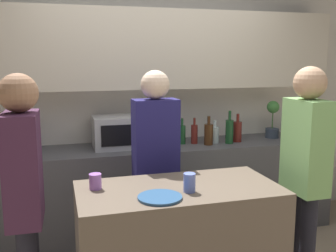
{
  "coord_description": "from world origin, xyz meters",
  "views": [
    {
      "loc": [
        -0.91,
        -2.21,
        1.74
      ],
      "look_at": [
        -0.2,
        0.3,
        1.29
      ],
      "focal_mm": 42.0,
      "sensor_mm": 36.0,
      "label": 1
    }
  ],
  "objects_px": {
    "bottle_5": "(237,131)",
    "person_right": "(305,165)",
    "cup_1": "(95,181)",
    "person_center": "(156,158)",
    "bottle_0": "(182,134)",
    "bottle_4": "(229,131)",
    "bottle_2": "(209,134)",
    "plate_on_island": "(160,197)",
    "bottle_1": "(194,134)",
    "toaster": "(19,143)",
    "potted_plant": "(273,119)",
    "bottle_3": "(215,134)",
    "microwave": "(121,132)",
    "person_left": "(25,191)",
    "cup_0": "(189,183)"
  },
  "relations": [
    {
      "from": "toaster",
      "to": "bottle_3",
      "type": "relative_size",
      "value": 1.15
    },
    {
      "from": "microwave",
      "to": "bottle_1",
      "type": "distance_m",
      "value": 0.73
    },
    {
      "from": "microwave",
      "to": "bottle_2",
      "type": "xyz_separation_m",
      "value": [
        0.84,
        -0.14,
        -0.04
      ]
    },
    {
      "from": "potted_plant",
      "to": "cup_0",
      "type": "distance_m",
      "value": 2.08
    },
    {
      "from": "bottle_3",
      "to": "person_left",
      "type": "xyz_separation_m",
      "value": [
        -1.71,
        -1.29,
        -0.0
      ]
    },
    {
      "from": "toaster",
      "to": "bottle_3",
      "type": "height_order",
      "value": "bottle_3"
    },
    {
      "from": "toaster",
      "to": "person_center",
      "type": "relative_size",
      "value": 0.16
    },
    {
      "from": "bottle_1",
      "to": "bottle_2",
      "type": "xyz_separation_m",
      "value": [
        0.11,
        -0.09,
        0.01
      ]
    },
    {
      "from": "bottle_2",
      "to": "bottle_3",
      "type": "bearing_deg",
      "value": 36.29
    },
    {
      "from": "person_left",
      "to": "cup_1",
      "type": "bearing_deg",
      "value": 102.89
    },
    {
      "from": "bottle_1",
      "to": "plate_on_island",
      "type": "bearing_deg",
      "value": -116.48
    },
    {
      "from": "plate_on_island",
      "to": "person_left",
      "type": "distance_m",
      "value": 0.78
    },
    {
      "from": "bottle_5",
      "to": "person_center",
      "type": "relative_size",
      "value": 0.17
    },
    {
      "from": "microwave",
      "to": "potted_plant",
      "type": "bearing_deg",
      "value": 0.05
    },
    {
      "from": "cup_0",
      "to": "toaster",
      "type": "bearing_deg",
      "value": 126.25
    },
    {
      "from": "bottle_1",
      "to": "person_center",
      "type": "bearing_deg",
      "value": -127.77
    },
    {
      "from": "bottle_2",
      "to": "plate_on_island",
      "type": "height_order",
      "value": "bottle_2"
    },
    {
      "from": "microwave",
      "to": "bottle_1",
      "type": "xyz_separation_m",
      "value": [
        0.73,
        -0.05,
        -0.05
      ]
    },
    {
      "from": "bottle_2",
      "to": "person_left",
      "type": "bearing_deg",
      "value": -142.99
    },
    {
      "from": "bottle_3",
      "to": "person_center",
      "type": "xyz_separation_m",
      "value": [
        -0.79,
        -0.73,
        -0.01
      ]
    },
    {
      "from": "person_left",
      "to": "person_right",
      "type": "relative_size",
      "value": 0.98
    },
    {
      "from": "bottle_5",
      "to": "cup_1",
      "type": "height_order",
      "value": "bottle_5"
    },
    {
      "from": "bottle_5",
      "to": "cup_1",
      "type": "distance_m",
      "value": 1.95
    },
    {
      "from": "plate_on_island",
      "to": "person_center",
      "type": "relative_size",
      "value": 0.16
    },
    {
      "from": "toaster",
      "to": "bottle_0",
      "type": "distance_m",
      "value": 1.52
    },
    {
      "from": "potted_plant",
      "to": "bottle_3",
      "type": "height_order",
      "value": "potted_plant"
    },
    {
      "from": "potted_plant",
      "to": "person_left",
      "type": "bearing_deg",
      "value": -150.45
    },
    {
      "from": "person_center",
      "to": "person_right",
      "type": "relative_size",
      "value": 0.98
    },
    {
      "from": "cup_1",
      "to": "person_right",
      "type": "bearing_deg",
      "value": -4.13
    },
    {
      "from": "bottle_3",
      "to": "person_right",
      "type": "xyz_separation_m",
      "value": [
        0.13,
        -1.31,
        0.02
      ]
    },
    {
      "from": "bottle_1",
      "to": "person_right",
      "type": "height_order",
      "value": "person_right"
    },
    {
      "from": "toaster",
      "to": "bottle_2",
      "type": "bearing_deg",
      "value": -4.61
    },
    {
      "from": "bottle_1",
      "to": "bottle_3",
      "type": "distance_m",
      "value": 0.21
    },
    {
      "from": "toaster",
      "to": "person_right",
      "type": "bearing_deg",
      "value": -34.97
    },
    {
      "from": "person_right",
      "to": "bottle_0",
      "type": "bearing_deg",
      "value": 18.42
    },
    {
      "from": "toaster",
      "to": "bottle_2",
      "type": "xyz_separation_m",
      "value": [
        1.75,
        -0.14,
        0.02
      ]
    },
    {
      "from": "bottle_1",
      "to": "bottle_4",
      "type": "distance_m",
      "value": 0.35
    },
    {
      "from": "cup_1",
      "to": "person_center",
      "type": "distance_m",
      "value": 0.69
    },
    {
      "from": "bottle_4",
      "to": "person_right",
      "type": "distance_m",
      "value": 1.24
    },
    {
      "from": "bottle_4",
      "to": "plate_on_island",
      "type": "relative_size",
      "value": 1.26
    },
    {
      "from": "person_center",
      "to": "cup_0",
      "type": "bearing_deg",
      "value": 92.87
    },
    {
      "from": "microwave",
      "to": "bottle_4",
      "type": "relative_size",
      "value": 1.59
    },
    {
      "from": "bottle_2",
      "to": "person_right",
      "type": "distance_m",
      "value": 1.26
    },
    {
      "from": "bottle_0",
      "to": "person_right",
      "type": "bearing_deg",
      "value": -71.26
    },
    {
      "from": "bottle_5",
      "to": "person_right",
      "type": "distance_m",
      "value": 1.3
    },
    {
      "from": "microwave",
      "to": "cup_1",
      "type": "distance_m",
      "value": 1.33
    },
    {
      "from": "microwave",
      "to": "person_right",
      "type": "bearing_deg",
      "value": -52.37
    },
    {
      "from": "bottle_1",
      "to": "toaster",
      "type": "bearing_deg",
      "value": 178.31
    },
    {
      "from": "bottle_1",
      "to": "bottle_0",
      "type": "bearing_deg",
      "value": 171.85
    },
    {
      "from": "plate_on_island",
      "to": "toaster",
      "type": "bearing_deg",
      "value": 119.75
    }
  ]
}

